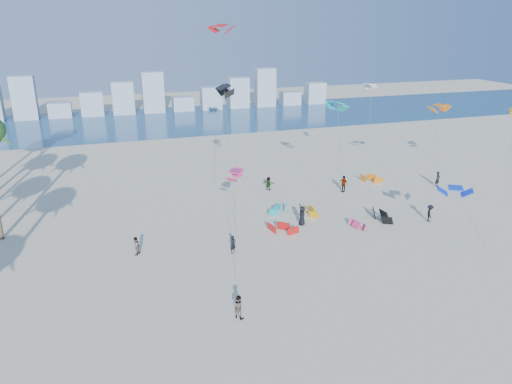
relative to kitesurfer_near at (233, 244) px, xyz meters
name	(u,v)px	position (x,y,z in m)	size (l,w,h in m)	color
ground	(290,357)	(-0.31, -13.97, -0.79)	(220.00, 220.00, 0.00)	beige
ocean	(153,122)	(-0.31, 58.03, -0.78)	(220.00, 220.00, 0.00)	navy
kitesurfer_near	(233,244)	(0.00, 0.00, 0.00)	(0.57, 0.38, 1.57)	black
kitesurfer_mid	(238,307)	(-2.12, -9.17, 0.05)	(0.81, 0.63, 1.67)	gray
kitesurfers_far	(325,201)	(11.66, 6.67, 0.09)	(36.31, 14.85, 1.92)	black
grounded_kites	(332,209)	(11.91, 5.35, -0.34)	(18.47, 14.55, 0.97)	red
flying_kites	(339,98)	(12.86, 7.17, 10.65)	(34.79, 33.56, 18.66)	#D42F6A
distant_skyline	(141,98)	(-1.50, 68.03, 2.30)	(85.00, 3.00, 8.40)	#9EADBF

